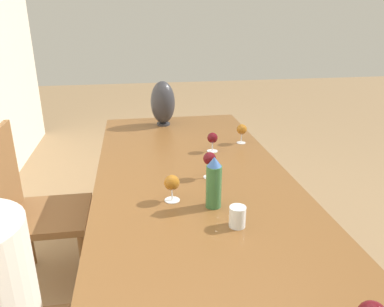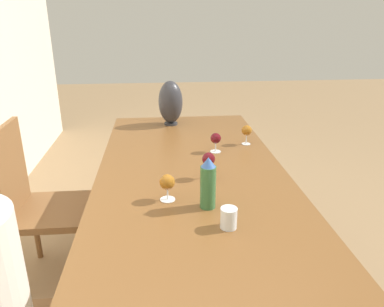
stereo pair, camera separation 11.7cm
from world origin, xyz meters
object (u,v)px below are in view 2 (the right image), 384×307
vase (171,102)px  chair_far (39,201)px  wine_glass_0 (216,139)px  water_tumbler (229,218)px  wine_glass_6 (167,183)px  water_bottle (208,183)px  wine_glass_5 (247,131)px  wine_glass_4 (209,160)px

vase → chair_far: vase is taller
wine_glass_0 → chair_far: chair_far is taller
water_tumbler → wine_glass_6: (0.25, 0.23, 0.04)m
water_bottle → wine_glass_0: (0.66, -0.13, -0.03)m
wine_glass_6 → wine_glass_0: bearing=-27.7°
water_bottle → wine_glass_0: water_bottle is taller
water_bottle → chair_far: (0.57, 0.91, -0.35)m
wine_glass_5 → wine_glass_0: bearing=118.9°
vase → wine_glass_6: (-1.18, 0.06, -0.08)m
wine_glass_5 → wine_glass_6: bearing=143.4°
wine_glass_0 → wine_glass_6: size_ratio=0.96×
vase → wine_glass_6: size_ratio=2.64×
wine_glass_0 → wine_glass_6: bearing=152.3°
wine_glass_0 → wine_glass_6: (-0.58, 0.31, 0.00)m
wine_glass_4 → wine_glass_6: wine_glass_4 is taller
water_tumbler → chair_far: 1.25m
water_tumbler → wine_glass_6: bearing=42.5°
wine_glass_4 → chair_far: 1.04m
water_tumbler → wine_glass_0: wine_glass_0 is taller
vase → wine_glass_0: vase is taller
water_bottle → wine_glass_0: size_ratio=1.97×
water_tumbler → wine_glass_6: 0.34m
wine_glass_0 → chair_far: size_ratio=0.12×
water_bottle → water_tumbler: water_bottle is taller
wine_glass_6 → chair_far: bearing=56.1°
water_bottle → chair_far: 1.13m
wine_glass_0 → wine_glass_5: size_ratio=0.94×
wine_glass_5 → chair_far: (-0.21, 1.25, -0.32)m
wine_glass_4 → wine_glass_6: bearing=135.3°
wine_glass_0 → wine_glass_4: (-0.37, 0.09, 0.02)m
water_tumbler → wine_glass_5: size_ratio=0.68×
wine_glass_5 → wine_glass_6: 0.87m
wine_glass_5 → chair_far: size_ratio=0.13×
wine_glass_5 → chair_far: bearing=99.3°
chair_far → wine_glass_4: bearing=-106.3°
vase → chair_far: 1.13m
water_bottle → wine_glass_6: water_bottle is taller
water_bottle → water_tumbler: bearing=-160.7°
water_bottle → wine_glass_0: 0.68m
wine_glass_4 → vase: bearing=8.9°
water_bottle → chair_far: water_bottle is taller
wine_glass_5 → wine_glass_6: size_ratio=1.01×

